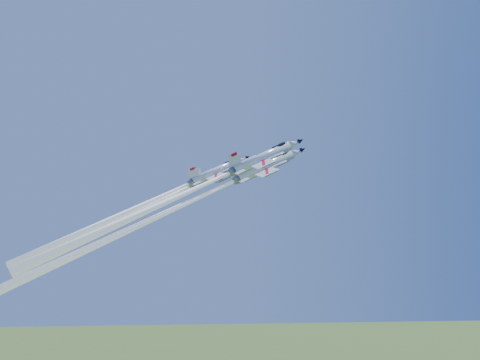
{
  "coord_description": "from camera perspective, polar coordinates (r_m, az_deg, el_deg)",
  "views": [
    {
      "loc": [
        -8.63,
        -111.72,
        69.55
      ],
      "look_at": [
        0.0,
        0.0,
        80.39
      ],
      "focal_mm": 40.0,
      "sensor_mm": 36.0,
      "label": 1
    }
  ],
  "objects": [
    {
      "name": "jet_left",
      "position": [
        114.62,
        -8.31,
        -2.06
      ],
      "size": [
        37.93,
        16.37,
        32.3
      ],
      "rotation": [
        0.46,
        0.24,
        -1.26
      ],
      "color": "silver"
    },
    {
      "name": "jet_slot",
      "position": [
        110.03,
        -10.27,
        -2.58
      ],
      "size": [
        37.77,
        16.21,
        34.55
      ],
      "rotation": [
        0.46,
        0.24,
        -1.26
      ],
      "color": "silver"
    },
    {
      "name": "jet_lead",
      "position": [
        110.39,
        -7.91,
        -3.47
      ],
      "size": [
        50.85,
        21.77,
        48.59
      ],
      "rotation": [
        0.46,
        0.24,
        -1.26
      ],
      "color": "silver"
    },
    {
      "name": "jet_right",
      "position": [
        100.66,
        -6.72,
        -1.81
      ],
      "size": [
        42.83,
        18.39,
        38.77
      ],
      "rotation": [
        0.46,
        0.24,
        -1.26
      ],
      "color": "silver"
    }
  ]
}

